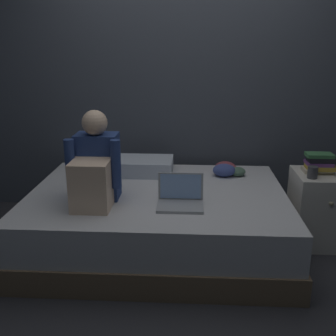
# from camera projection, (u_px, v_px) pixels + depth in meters

# --- Properties ---
(ground_plane) EXTENTS (8.00, 8.00, 0.00)m
(ground_plane) POSITION_uv_depth(u_px,v_px,m) (182.00, 266.00, 2.96)
(ground_plane) COLOR #2D2D33
(wall_back) EXTENTS (5.60, 0.10, 2.70)m
(wall_back) POSITION_uv_depth(u_px,v_px,m) (187.00, 68.00, 3.71)
(wall_back) COLOR #424751
(wall_back) RESTS_ON ground_plane
(bed) EXTENTS (2.00, 1.50, 0.47)m
(bed) POSITION_uv_depth(u_px,v_px,m) (158.00, 219.00, 3.19)
(bed) COLOR #7A6047
(bed) RESTS_ON ground_plane
(nightstand) EXTENTS (0.44, 0.46, 0.59)m
(nightstand) POSITION_uv_depth(u_px,v_px,m) (320.00, 208.00, 3.24)
(nightstand) COLOR beige
(nightstand) RESTS_ON ground_plane
(person_sitting) EXTENTS (0.39, 0.44, 0.66)m
(person_sitting) POSITION_uv_depth(u_px,v_px,m) (95.00, 169.00, 2.84)
(person_sitting) COLOR navy
(person_sitting) RESTS_ON bed
(laptop) EXTENTS (0.32, 0.23, 0.22)m
(laptop) POSITION_uv_depth(u_px,v_px,m) (180.00, 198.00, 2.83)
(laptop) COLOR #9EA0A5
(laptop) RESTS_ON bed
(pillow) EXTENTS (0.56, 0.36, 0.13)m
(pillow) POSITION_uv_depth(u_px,v_px,m) (141.00, 166.00, 3.54)
(pillow) COLOR silver
(pillow) RESTS_ON bed
(book_stack) EXTENTS (0.24, 0.17, 0.16)m
(book_stack) POSITION_uv_depth(u_px,v_px,m) (320.00, 163.00, 3.15)
(book_stack) COLOR beige
(book_stack) RESTS_ON nightstand
(mug) EXTENTS (0.08, 0.08, 0.09)m
(mug) POSITION_uv_depth(u_px,v_px,m) (313.00, 172.00, 3.03)
(mug) COLOR #3D3D42
(mug) RESTS_ON nightstand
(clothes_pile) EXTENTS (0.28, 0.26, 0.11)m
(clothes_pile) POSITION_uv_depth(u_px,v_px,m) (227.00, 169.00, 3.50)
(clothes_pile) COLOR #3D4C8E
(clothes_pile) RESTS_ON bed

